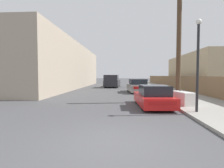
% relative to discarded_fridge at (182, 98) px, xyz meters
% --- Properties ---
extents(ground_plane, '(220.00, 220.00, 0.00)m').
position_rel_discarded_fridge_xyz_m(ground_plane, '(-3.77, -5.94, -0.49)').
color(ground_plane, '#444447').
extents(sidewalk_curb, '(4.20, 63.00, 0.12)m').
position_rel_discarded_fridge_xyz_m(sidewalk_curb, '(1.53, 17.56, -0.43)').
color(sidewalk_curb, gray).
rests_on(sidewalk_curb, ground).
extents(discarded_fridge, '(1.11, 1.82, 0.77)m').
position_rel_discarded_fridge_xyz_m(discarded_fridge, '(0.00, 0.00, 0.00)').
color(discarded_fridge, silver).
rests_on(discarded_fridge, sidewalk_curb).
extents(parked_sports_car_red, '(1.95, 4.14, 1.27)m').
position_rel_discarded_fridge_xyz_m(parked_sports_car_red, '(-1.73, -0.25, 0.08)').
color(parked_sports_car_red, red).
rests_on(parked_sports_car_red, ground).
extents(car_parked_mid, '(2.21, 4.63, 1.45)m').
position_rel_discarded_fridge_xyz_m(car_parked_mid, '(-1.92, 8.45, 0.18)').
color(car_parked_mid, gray).
rests_on(car_parked_mid, ground).
extents(pickup_truck, '(2.38, 5.86, 1.90)m').
position_rel_discarded_fridge_xyz_m(pickup_truck, '(-5.13, 16.40, 0.45)').
color(pickup_truck, '#232328').
rests_on(pickup_truck, ground).
extents(utility_pole, '(1.80, 0.31, 7.63)m').
position_rel_discarded_fridge_xyz_m(utility_pole, '(0.25, 1.56, 3.55)').
color(utility_pole, '#4C3826').
rests_on(utility_pole, sidewalk_curb).
extents(street_lamp, '(0.26, 0.26, 4.30)m').
position_rel_discarded_fridge_xyz_m(street_lamp, '(-0.03, -2.16, 2.15)').
color(street_lamp, '#232326').
rests_on(street_lamp, sidewalk_curb).
extents(wooden_fence, '(0.08, 42.46, 1.62)m').
position_rel_discarded_fridge_xyz_m(wooden_fence, '(3.48, 13.43, 0.44)').
color(wooden_fence, brown).
rests_on(wooden_fence, sidewalk_curb).
extents(building_left_block, '(7.00, 27.41, 6.32)m').
position_rel_discarded_fridge_xyz_m(building_left_block, '(-13.04, 15.33, 2.66)').
color(building_left_block, tan).
rests_on(building_left_block, ground).
extents(building_right_house, '(6.00, 14.20, 4.59)m').
position_rel_discarded_fridge_xyz_m(building_right_house, '(7.56, 13.81, 1.80)').
color(building_right_house, tan).
rests_on(building_right_house, ground).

